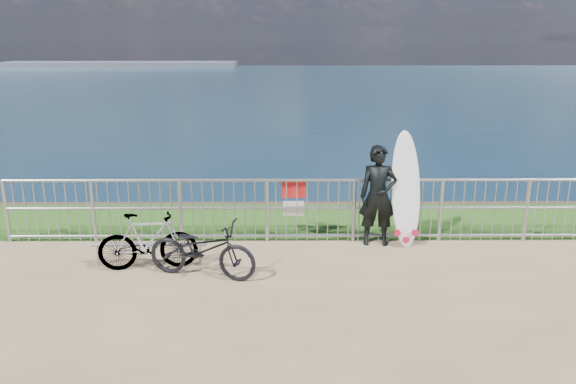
{
  "coord_description": "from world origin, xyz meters",
  "views": [
    {
      "loc": [
        -0.2,
        -7.66,
        3.43
      ],
      "look_at": [
        -0.14,
        1.2,
        1.0
      ],
      "focal_mm": 35.0,
      "sensor_mm": 36.0,
      "label": 1
    }
  ],
  "objects_px": {
    "bicycle_near": "(202,249)",
    "surfer": "(378,196)",
    "surfboard": "(406,194)"
  },
  "relations": [
    {
      "from": "surfboard",
      "to": "bicycle_near",
      "type": "height_order",
      "value": "surfboard"
    },
    {
      "from": "surfboard",
      "to": "bicycle_near",
      "type": "relative_size",
      "value": 1.18
    },
    {
      "from": "surfboard",
      "to": "bicycle_near",
      "type": "distance_m",
      "value": 3.56
    },
    {
      "from": "surfer",
      "to": "bicycle_near",
      "type": "distance_m",
      "value": 3.14
    },
    {
      "from": "surfer",
      "to": "bicycle_near",
      "type": "height_order",
      "value": "surfer"
    },
    {
      "from": "surfer",
      "to": "surfboard",
      "type": "height_order",
      "value": "surfboard"
    },
    {
      "from": "bicycle_near",
      "to": "surfer",
      "type": "bearing_deg",
      "value": -48.69
    },
    {
      "from": "bicycle_near",
      "to": "surfboard",
      "type": "bearing_deg",
      "value": -52.18
    },
    {
      "from": "surfboard",
      "to": "bicycle_near",
      "type": "bearing_deg",
      "value": -157.49
    },
    {
      "from": "surfer",
      "to": "surfboard",
      "type": "relative_size",
      "value": 0.88
    }
  ]
}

